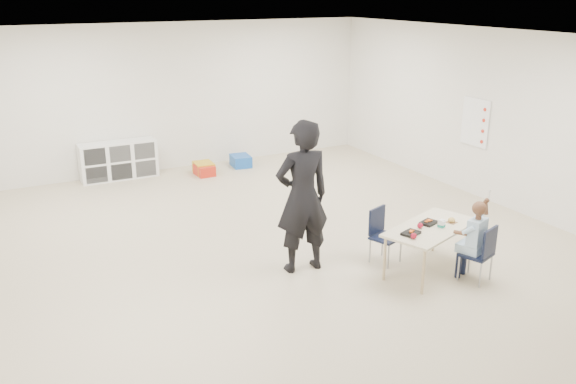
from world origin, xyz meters
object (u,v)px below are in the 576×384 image
chair_near (476,253)px  cubby_shelf (119,160)px  adult (302,197)px  child (478,237)px  table (429,249)px

chair_near → cubby_shelf: bearing=94.7°
chair_near → adult: bearing=123.9°
adult → chair_near: bearing=147.2°
child → adult: 2.15m
adult → table: bearing=153.7°
child → adult: adult is taller
table → child: bearing=-74.6°
table → cubby_shelf: cubby_shelf is taller
table → adult: (-1.38, 0.79, 0.66)m
child → cubby_shelf: 6.86m
table → adult: bearing=130.4°
chair_near → child: size_ratio=0.63×
table → cubby_shelf: bearing=93.8°
table → adult: size_ratio=0.75×
cubby_shelf → adult: size_ratio=0.73×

